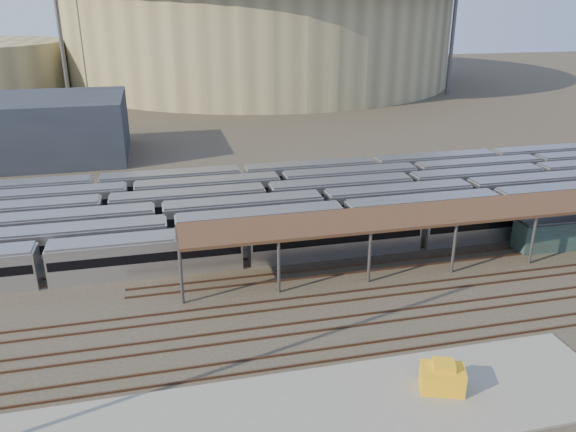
# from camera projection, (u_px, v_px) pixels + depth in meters

# --- Properties ---
(ground) EXTENTS (420.00, 420.00, 0.00)m
(ground) POSITION_uv_depth(u_px,v_px,m) (276.00, 300.00, 49.49)
(ground) COLOR #383026
(ground) RESTS_ON ground
(apron) EXTENTS (50.00, 9.00, 0.20)m
(apron) POSITION_uv_depth(u_px,v_px,m) (248.00, 425.00, 34.77)
(apron) COLOR gray
(apron) RESTS_ON ground
(subway_trains) EXTENTS (129.65, 23.90, 3.60)m
(subway_trains) POSITION_uv_depth(u_px,v_px,m) (257.00, 208.00, 66.00)
(subway_trains) COLOR silver
(subway_trains) RESTS_ON ground
(inspection_shed) EXTENTS (60.30, 6.00, 5.30)m
(inspection_shed) POSITION_uv_depth(u_px,v_px,m) (482.00, 211.00, 56.04)
(inspection_shed) COLOR #515155
(inspection_shed) RESTS_ON ground
(empty_tracks) EXTENTS (170.00, 9.62, 0.18)m
(empty_tracks) POSITION_uv_depth(u_px,v_px,m) (289.00, 329.00, 44.92)
(empty_tracks) COLOR #4C3323
(empty_tracks) RESTS_ON ground
(stadium) EXTENTS (124.00, 124.00, 32.50)m
(stadium) POSITION_uv_depth(u_px,v_px,m) (259.00, 27.00, 175.89)
(stadium) COLOR #9A9168
(stadium) RESTS_ON ground
(floodlight_0) EXTENTS (4.00, 1.00, 38.40)m
(floodlight_0) POSITION_uv_depth(u_px,v_px,m) (58.00, 17.00, 135.35)
(floodlight_0) COLOR #515155
(floodlight_0) RESTS_ON ground
(floodlight_2) EXTENTS (4.00, 1.00, 38.40)m
(floodlight_2) POSITION_uv_depth(u_px,v_px,m) (455.00, 15.00, 147.76)
(floodlight_2) COLOR #515155
(floodlight_2) RESTS_ON ground
(floodlight_3) EXTENTS (4.00, 1.00, 38.40)m
(floodlight_3) POSITION_uv_depth(u_px,v_px,m) (144.00, 12.00, 185.00)
(floodlight_3) COLOR #515155
(floodlight_3) RESTS_ON ground
(teal_boxcar) EXTENTS (13.55, 3.09, 3.14)m
(teal_boxcar) POSITION_uv_depth(u_px,v_px,m) (576.00, 232.00, 59.77)
(teal_boxcar) COLOR #205151
(teal_boxcar) RESTS_ON ground
(yellow_equipment) EXTENTS (3.27, 2.63, 1.77)m
(yellow_equipment) POSITION_uv_depth(u_px,v_px,m) (442.00, 379.00, 37.48)
(yellow_equipment) COLOR gold
(yellow_equipment) RESTS_ON apron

